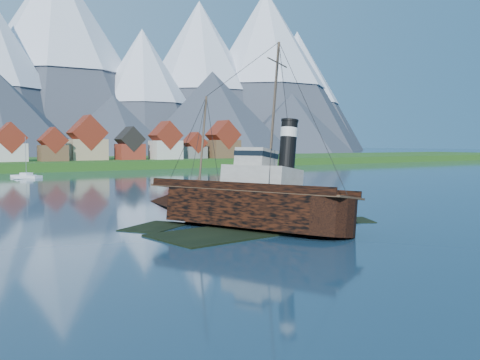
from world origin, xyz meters
TOP-DOWN VIEW (x-y plane):
  - ground at (0.00, 0.00)m, footprint 1400.00×1400.00m
  - shoal at (1.78, 2.15)m, footprint 31.71×21.24m
  - shore_bank at (0.00, 170.00)m, footprint 600.00×80.00m
  - seawall at (0.00, 132.00)m, footprint 600.00×2.50m
  - tugboat_wreck at (-0.38, 1.24)m, footprint 6.54×28.17m
  - sailboat_d at (44.19, 58.23)m, footprint 3.08×8.75m
  - sailboat_e at (-5.23, 105.22)m, footprint 7.05×10.16m

SIDE VIEW (x-z plane):
  - shoal at x=1.78m, z-range -0.92..0.22m
  - ground at x=0.00m, z-range 0.00..0.00m
  - shore_bank at x=0.00m, z-range -1.60..1.60m
  - seawall at x=0.00m, z-range -1.00..1.00m
  - sailboat_e at x=-5.23m, z-range -5.64..6.15m
  - sailboat_d at x=44.19m, z-range -5.58..6.12m
  - tugboat_wreck at x=-0.38m, z-range -8.35..13.98m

